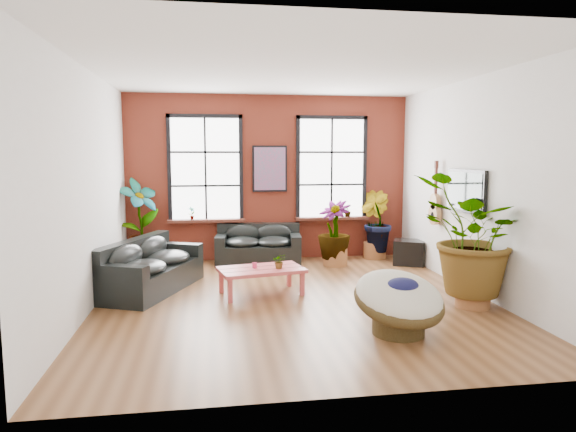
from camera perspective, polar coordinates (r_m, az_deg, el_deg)
name	(u,v)px	position (r m, az deg, el deg)	size (l,w,h in m)	color
room	(292,188)	(7.94, 0.49, 3.16)	(6.04, 6.54, 3.54)	brown
sofa_back	(258,246)	(10.74, -3.30, -3.29)	(1.82, 1.03, 0.80)	black
sofa_left	(149,268)	(8.87, -15.20, -5.57)	(1.66, 2.33, 0.85)	black
coffee_table	(261,271)	(8.36, -3.00, -6.13)	(1.46, 1.02, 0.52)	#C74749
papasan_chair	(399,300)	(6.68, 12.24, -9.10)	(1.35, 1.36, 0.86)	#433318
poster	(270,169)	(10.94, -2.04, 5.27)	(0.74, 0.06, 0.98)	black
tv_wall_unit	(456,196)	(9.30, 18.18, 2.11)	(0.13, 1.86, 1.20)	black
media_box	(409,252)	(10.85, 13.29, -3.95)	(0.76, 0.71, 0.51)	black
pot_back_left	(140,258)	(10.83, -16.15, -4.47)	(0.50, 0.50, 0.35)	#985C31
pot_back_right	(375,250)	(11.37, 9.62, -3.76)	(0.55, 0.55, 0.35)	#985C31
pot_right_wall	(473,294)	(8.20, 19.84, -8.20)	(0.52, 0.52, 0.37)	#985C31
pot_mid	(335,257)	(10.55, 5.28, -4.52)	(0.54, 0.54, 0.36)	#985C31
floor_plant_back_left	(140,219)	(10.68, -16.11, -0.30)	(0.87, 0.59, 1.65)	#114312
floor_plant_back_right	(375,221)	(11.28, 9.68, -0.57)	(0.73, 0.59, 1.32)	#114312
floor_plant_right_wall	(473,236)	(8.00, 19.90, -2.12)	(1.63, 1.42, 1.82)	#114312
floor_plant_mid	(334,230)	(10.45, 5.16, -1.55)	(0.66, 0.66, 1.18)	#114312
table_plant	(279,261)	(8.29, -0.96, -5.03)	(0.22, 0.19, 0.24)	#114312
sill_plant_left	(192,213)	(10.89, -10.64, 0.32)	(0.14, 0.10, 0.27)	#114312
sill_plant_right	(348,210)	(11.27, 6.63, 0.62)	(0.15, 0.15, 0.27)	#114312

